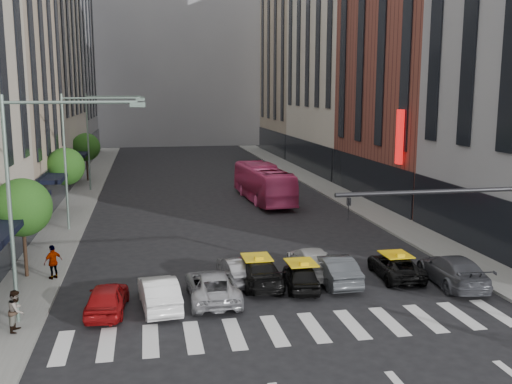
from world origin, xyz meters
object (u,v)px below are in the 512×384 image
streetlamp_near (34,179)px  streetlamp_mid (79,143)px  car_white_front (159,292)px  taxi_center (301,276)px  streetlamp_far (98,129)px  pedestrian_near (16,311)px  taxi_left (257,271)px  pedestrian_far (53,262)px  bus (263,183)px  car_red (107,298)px

streetlamp_near → streetlamp_mid: 16.00m
car_white_front → taxi_center: bearing=-175.8°
streetlamp_far → pedestrian_near: streetlamp_far is taller
streetlamp_near → streetlamp_far: same height
streetlamp_far → car_white_front: streetlamp_far is taller
streetlamp_far → taxi_left: size_ratio=1.91×
streetlamp_far → car_white_front: bearing=-81.5°
taxi_center → pedestrian_far: size_ratio=2.18×
streetlamp_mid → taxi_left: (9.40, -13.07, -5.22)m
streetlamp_mid → taxi_center: size_ratio=2.42×
streetlamp_near → bus: 28.20m
streetlamp_mid → bus: bearing=29.7°
taxi_left → pedestrian_far: 10.05m
bus → streetlamp_far: bearing=-33.3°
taxi_left → pedestrian_far: (-9.75, 2.40, 0.32)m
streetlamp_mid → taxi_left: 16.92m
car_white_front → pedestrian_near: pedestrian_near is taller
streetlamp_near → pedestrian_far: streetlamp_near is taller
streetlamp_near → car_red: size_ratio=2.32×
streetlamp_near → pedestrian_far: bearing=93.8°
taxi_left → pedestrian_far: bearing=-17.4°
streetlamp_far → car_white_front: (4.66, -31.22, -5.21)m
pedestrian_far → taxi_left: bearing=125.0°
streetlamp_mid → car_white_front: bearing=-73.0°
streetlamp_mid → taxi_left: bearing=-54.3°
streetlamp_far → taxi_left: bearing=-72.1°
streetlamp_mid → car_white_front: size_ratio=2.12×
streetlamp_near → taxi_left: 11.14m
pedestrian_near → streetlamp_near: bearing=-33.3°
streetlamp_near → streetlamp_far: 32.00m
car_white_front → bus: 25.11m
streetlamp_far → pedestrian_far: bearing=-90.8°
streetlamp_far → pedestrian_far: streetlamp_far is taller
streetlamp_near → car_white_front: (4.66, 0.78, -5.21)m
streetlamp_mid → pedestrian_near: (-0.78, -16.96, -4.94)m
pedestrian_far → car_red: bearing=80.0°
streetlamp_far → bus: 16.76m
taxi_center → pedestrian_far: pedestrian_far is taller
streetlamp_near → taxi_left: bearing=17.3°
streetlamp_mid → car_red: bearing=-80.8°
car_white_front → taxi_center: 6.80m
streetlamp_near → car_white_front: streetlamp_near is taller
car_white_front → pedestrian_far: size_ratio=2.48×
streetlamp_far → taxi_center: 32.52m
car_red → bus: bus is taller
streetlamp_near → streetlamp_mid: size_ratio=1.00×
taxi_left → bus: bus is taller
taxi_center → bus: 22.24m
streetlamp_mid → pedestrian_near: bearing=-92.6°
car_white_front → streetlamp_far: bearing=-87.5°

